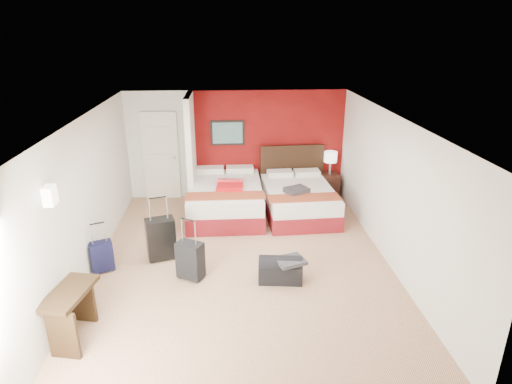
{
  "coord_description": "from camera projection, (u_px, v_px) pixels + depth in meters",
  "views": [
    {
      "loc": [
        -0.21,
        -6.55,
        3.81
      ],
      "look_at": [
        0.29,
        0.8,
        1.0
      ],
      "focal_mm": 30.43,
      "sensor_mm": 36.0,
      "label": 1
    }
  ],
  "objects": [
    {
      "name": "jacket_bundle",
      "position": [
        297.0,
        190.0,
        8.92
      ],
      "size": [
        0.56,
        0.52,
        0.11
      ],
      "primitive_type": "cube",
      "rotation": [
        0.0,
        0.0,
        0.45
      ],
      "color": "#36363B",
      "rests_on": "bed_right"
    },
    {
      "name": "jacket_draped",
      "position": [
        290.0,
        261.0,
        6.8
      ],
      "size": [
        0.53,
        0.49,
        0.06
      ],
      "primitive_type": "cube",
      "rotation": [
        0.0,
        0.0,
        0.34
      ],
      "color": "#36363B",
      "rests_on": "duffel_bag"
    },
    {
      "name": "partition_wall",
      "position": [
        191.0,
        153.0,
        9.41
      ],
      "size": [
        0.12,
        1.2,
        2.5
      ],
      "primitive_type": "cube",
      "color": "silver",
      "rests_on": "ground"
    },
    {
      "name": "red_accent_panel",
      "position": [
        269.0,
        144.0,
        10.1
      ],
      "size": [
        3.5,
        0.04,
        2.5
      ],
      "primitive_type": "cube",
      "color": "maroon",
      "rests_on": "ground"
    },
    {
      "name": "bed_right",
      "position": [
        298.0,
        201.0,
        9.34
      ],
      "size": [
        1.52,
        2.1,
        0.61
      ],
      "primitive_type": "cube",
      "rotation": [
        0.0,
        0.0,
        0.05
      ],
      "color": "silver",
      "rests_on": "ground"
    },
    {
      "name": "entry_door",
      "position": [
        161.0,
        156.0,
        9.99
      ],
      "size": [
        0.82,
        0.06,
        2.05
      ],
      "primitive_type": "cube",
      "color": "silver",
      "rests_on": "ground"
    },
    {
      "name": "nightstand",
      "position": [
        329.0,
        186.0,
        10.25
      ],
      "size": [
        0.45,
        0.45,
        0.59
      ],
      "primitive_type": "cube",
      "rotation": [
        0.0,
        0.0,
        0.08
      ],
      "color": "black",
      "rests_on": "ground"
    },
    {
      "name": "room_walls",
      "position": [
        165.0,
        170.0,
        8.27
      ],
      "size": [
        5.02,
        6.52,
        2.5
      ],
      "color": "silver",
      "rests_on": "ground"
    },
    {
      "name": "red_suitcase_open",
      "position": [
        230.0,
        184.0,
        9.12
      ],
      "size": [
        0.61,
        0.8,
        0.09
      ],
      "primitive_type": "cube",
      "rotation": [
        0.0,
        0.0,
        -0.1
      ],
      "color": "red",
      "rests_on": "bed_left"
    },
    {
      "name": "desk",
      "position": [
        72.0,
        315.0,
        5.56
      ],
      "size": [
        0.59,
        0.93,
        0.71
      ],
      "primitive_type": "cube",
      "rotation": [
        0.0,
        0.0,
        -0.21
      ],
      "color": "black",
      "rests_on": "ground"
    },
    {
      "name": "duffel_bag",
      "position": [
        280.0,
        271.0,
        6.91
      ],
      "size": [
        0.73,
        0.44,
        0.35
      ],
      "primitive_type": "cube",
      "rotation": [
        0.0,
        0.0,
        -0.11
      ],
      "color": "black",
      "rests_on": "ground"
    },
    {
      "name": "suitcase_charcoal",
      "position": [
        190.0,
        262.0,
        6.93
      ],
      "size": [
        0.48,
        0.42,
        0.6
      ],
      "primitive_type": "cube",
      "rotation": [
        0.0,
        0.0,
        -0.51
      ],
      "color": "black",
      "rests_on": "ground"
    },
    {
      "name": "ground",
      "position": [
        242.0,
        263.0,
        7.48
      ],
      "size": [
        6.5,
        6.5,
        0.0
      ],
      "primitive_type": "plane",
      "color": "tan",
      "rests_on": "ground"
    },
    {
      "name": "suitcase_black",
      "position": [
        161.0,
        240.0,
        7.5
      ],
      "size": [
        0.55,
        0.43,
        0.72
      ],
      "primitive_type": "cube",
      "rotation": [
        0.0,
        0.0,
        0.3
      ],
      "color": "black",
      "rests_on": "ground"
    },
    {
      "name": "table_lamp",
      "position": [
        330.0,
        163.0,
        10.05
      ],
      "size": [
        0.31,
        0.31,
        0.53
      ],
      "primitive_type": "cylinder",
      "rotation": [
        0.0,
        0.0,
        0.05
      ],
      "color": "white",
      "rests_on": "nightstand"
    },
    {
      "name": "suitcase_navy",
      "position": [
        102.0,
        258.0,
        7.15
      ],
      "size": [
        0.42,
        0.35,
        0.5
      ],
      "primitive_type": "cube",
      "rotation": [
        0.0,
        0.0,
        0.42
      ],
      "color": "black",
      "rests_on": "ground"
    },
    {
      "name": "bed_left",
      "position": [
        226.0,
        199.0,
        9.35
      ],
      "size": [
        1.57,
        2.23,
        0.67
      ],
      "primitive_type": "cube",
      "rotation": [
        0.0,
        0.0,
        -0.0
      ],
      "color": "white",
      "rests_on": "ground"
    }
  ]
}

